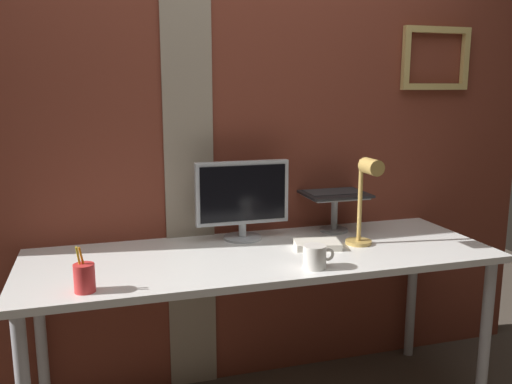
{
  "coord_description": "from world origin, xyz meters",
  "views": [
    {
      "loc": [
        -0.6,
        -2.1,
        1.48
      ],
      "look_at": [
        0.07,
        0.13,
        1.02
      ],
      "focal_mm": 37.65,
      "sensor_mm": 36.0,
      "label": 1
    }
  ],
  "objects": [
    {
      "name": "coffee_mug",
      "position": [
        0.21,
        -0.22,
        0.82
      ],
      "size": [
        0.13,
        0.09,
        0.09
      ],
      "color": "silver",
      "rests_on": "desk"
    },
    {
      "name": "laptop",
      "position": [
        0.51,
        0.34,
        1.01
      ],
      "size": [
        0.31,
        0.31,
        0.22
      ],
      "color": "black",
      "rests_on": "laptop_stand"
    },
    {
      "name": "pen_cup",
      "position": [
        -0.67,
        -0.22,
        0.83
      ],
      "size": [
        0.07,
        0.07,
        0.17
      ],
      "color": "red",
      "rests_on": "desk"
    },
    {
      "name": "paper_clutter_stack",
      "position": [
        0.32,
        0.03,
        0.79
      ],
      "size": [
        0.23,
        0.18,
        0.03
      ],
      "primitive_type": "cube",
      "rotation": [
        0.0,
        0.0,
        -0.22
      ],
      "color": "silver",
      "rests_on": "desk"
    },
    {
      "name": "desk",
      "position": [
        0.07,
        0.03,
        0.7
      ],
      "size": [
        2.03,
        0.71,
        0.77
      ],
      "color": "white",
      "rests_on": "ground_plane"
    },
    {
      "name": "desk_lamp",
      "position": [
        0.53,
        -0.02,
        1.03
      ],
      "size": [
        0.12,
        0.2,
        0.41
      ],
      "color": "tan",
      "rests_on": "desk"
    },
    {
      "name": "monitor",
      "position": [
        0.04,
        0.27,
        0.98
      ],
      "size": [
        0.44,
        0.18,
        0.37
      ],
      "color": "#ADB2B7",
      "rests_on": "desk"
    },
    {
      "name": "brick_wall_back",
      "position": [
        0.0,
        0.45,
        1.17
      ],
      "size": [
        3.37,
        0.15,
        2.33
      ],
      "color": "brown",
      "rests_on": "ground_plane"
    },
    {
      "name": "laptop_stand",
      "position": [
        0.51,
        0.27,
        0.9
      ],
      "size": [
        0.28,
        0.22,
        0.18
      ],
      "color": "gray",
      "rests_on": "desk"
    }
  ]
}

